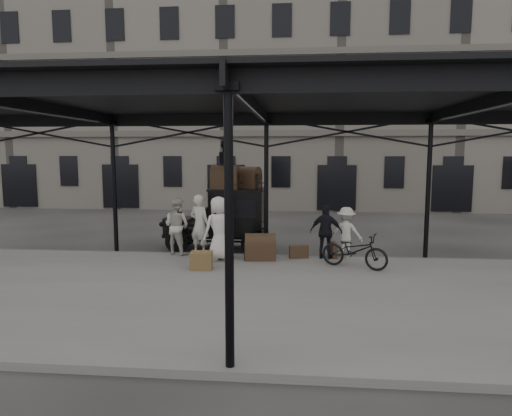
{
  "coord_description": "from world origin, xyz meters",
  "views": [
    {
      "loc": [
        1.02,
        -12.42,
        3.43
      ],
      "look_at": [
        -0.29,
        1.6,
        1.7
      ],
      "focal_mm": 32.0,
      "sensor_mm": 36.0,
      "label": 1
    }
  ],
  "objects": [
    {
      "name": "ground",
      "position": [
        0.0,
        0.0,
        0.0
      ],
      "size": [
        120.0,
        120.0,
        0.0
      ],
      "primitive_type": "plane",
      "color": "#383533",
      "rests_on": "ground"
    },
    {
      "name": "platform",
      "position": [
        0.0,
        -2.0,
        0.07
      ],
      "size": [
        28.0,
        8.0,
        0.15
      ],
      "primitive_type": "cube",
      "color": "slate",
      "rests_on": "ground"
    },
    {
      "name": "canopy",
      "position": [
        0.0,
        -1.72,
        4.6
      ],
      "size": [
        22.5,
        9.0,
        4.74
      ],
      "color": "black",
      "rests_on": "ground"
    },
    {
      "name": "building_frontage",
      "position": [
        0.0,
        18.0,
        7.0
      ],
      "size": [
        64.0,
        8.0,
        14.0
      ],
      "primitive_type": "cube",
      "color": "slate",
      "rests_on": "ground"
    },
    {
      "name": "taxi",
      "position": [
        -1.41,
        3.24,
        1.2
      ],
      "size": [
        3.65,
        1.55,
        2.18
      ],
      "color": "black",
      "rests_on": "ground"
    },
    {
      "name": "porter_left",
      "position": [
        -2.12,
        1.77,
        1.12
      ],
      "size": [
        0.84,
        0.72,
        1.95
      ],
      "primitive_type": "imported",
      "rotation": [
        0.0,
        0.0,
        2.71
      ],
      "color": "beige",
      "rests_on": "platform"
    },
    {
      "name": "porter_midleft",
      "position": [
        -2.88,
        1.8,
        1.06
      ],
      "size": [
        1.07,
        0.96,
        1.82
      ],
      "primitive_type": "imported",
      "rotation": [
        0.0,
        0.0,
        2.78
      ],
      "color": "beige",
      "rests_on": "platform"
    },
    {
      "name": "porter_centre",
      "position": [
        -1.37,
        1.08,
        1.13
      ],
      "size": [
        1.14,
        1.06,
        1.95
      ],
      "primitive_type": "imported",
      "rotation": [
        0.0,
        0.0,
        3.76
      ],
      "color": "silver",
      "rests_on": "platform"
    },
    {
      "name": "porter_official",
      "position": [
        1.88,
        1.57,
        0.99
      ],
      "size": [
        1.06,
        0.62,
        1.69
      ],
      "primitive_type": "imported",
      "rotation": [
        0.0,
        0.0,
        2.91
      ],
      "color": "black",
      "rests_on": "platform"
    },
    {
      "name": "porter_right",
      "position": [
        2.52,
        1.8,
        0.94
      ],
      "size": [
        1.13,
        0.81,
        1.58
      ],
      "primitive_type": "imported",
      "rotation": [
        0.0,
        0.0,
        2.91
      ],
      "color": "beige",
      "rests_on": "platform"
    },
    {
      "name": "bicycle",
      "position": [
        2.63,
        0.48,
        0.65
      ],
      "size": [
        2.02,
        1.42,
        1.01
      ],
      "primitive_type": "imported",
      "rotation": [
        0.0,
        0.0,
        1.14
      ],
      "color": "black",
      "rests_on": "platform"
    },
    {
      "name": "porter_roof",
      "position": [
        -1.44,
        3.14,
        3.03
      ],
      "size": [
        0.67,
        0.85,
        1.69
      ],
      "primitive_type": "imported",
      "rotation": [
        0.0,
        0.0,
        1.53
      ],
      "color": "black",
      "rests_on": "taxi"
    },
    {
      "name": "steamer_trunk_roof_near",
      "position": [
        -1.49,
        2.99,
        2.52
      ],
      "size": [
        0.95,
        0.61,
        0.67
      ],
      "primitive_type": null,
      "rotation": [
        0.0,
        0.0,
        -0.06
      ],
      "color": "#462B20",
      "rests_on": "taxi"
    },
    {
      "name": "steamer_trunk_roof_far",
      "position": [
        -0.74,
        3.44,
        2.49
      ],
      "size": [
        0.99,
        0.84,
        0.62
      ],
      "primitive_type": null,
      "rotation": [
        0.0,
        0.0,
        -0.46
      ],
      "color": "#462B20",
      "rests_on": "taxi"
    },
    {
      "name": "steamer_trunk_platform",
      "position": [
        -0.13,
        1.24,
        0.49
      ],
      "size": [
        0.98,
        0.66,
        0.68
      ],
      "primitive_type": null,
      "rotation": [
        0.0,
        0.0,
        0.1
      ],
      "color": "#462B20",
      "rests_on": "platform"
    },
    {
      "name": "wicker_hamper",
      "position": [
        -1.68,
        -0.07,
        0.4
      ],
      "size": [
        0.63,
        0.5,
        0.5
      ],
      "primitive_type": "cube",
      "rotation": [
        0.0,
        0.0,
        0.08
      ],
      "color": "brown",
      "rests_on": "platform"
    },
    {
      "name": "suitcase_upright",
      "position": [
        2.15,
        1.77,
        0.38
      ],
      "size": [
        0.2,
        0.61,
        0.45
      ],
      "primitive_type": "cube",
      "rotation": [
        0.0,
        0.0,
        0.08
      ],
      "color": "#462B20",
      "rests_on": "platform"
    },
    {
      "name": "suitcase_flat",
      "position": [
        1.06,
        1.53,
        0.35
      ],
      "size": [
        0.62,
        0.3,
        0.4
      ],
      "primitive_type": "cube",
      "rotation": [
        0.0,
        0.0,
        0.26
      ],
      "color": "#462B20",
      "rests_on": "platform"
    }
  ]
}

